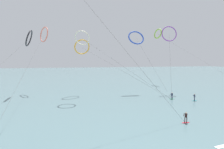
# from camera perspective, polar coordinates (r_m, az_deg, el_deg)

# --- Properties ---
(sea_water) EXTENTS (400.00, 200.00, 0.08)m
(sea_water) POSITION_cam_1_polar(r_m,az_deg,el_deg) (111.76, -9.63, 0.07)
(sea_water) COLOR slate
(sea_water) RESTS_ON ground
(surfer_crimson) EXTENTS (1.40, 0.73, 1.70)m
(surfer_crimson) POSITION_cam_1_polar(r_m,az_deg,el_deg) (28.28, 24.71, -13.88)
(surfer_crimson) COLOR red
(surfer_crimson) RESTS_ON ground
(surfer_emerald) EXTENTS (1.40, 0.73, 1.70)m
(surfer_emerald) POSITION_cam_1_polar(r_m,az_deg,el_deg) (43.10, 20.49, -7.22)
(surfer_emerald) COLOR #199351
(surfer_emerald) RESTS_ON ground
(surfer_teal) EXTENTS (1.40, 0.72, 1.70)m
(surfer_teal) POSITION_cam_1_polar(r_m,az_deg,el_deg) (43.51, 27.20, -7.35)
(surfer_teal) COLOR teal
(surfer_teal) RESTS_ON ground
(kite_amber) EXTENTS (23.80, 13.89, 15.71)m
(kite_amber) POSITION_cam_1_polar(r_m,az_deg,el_deg) (47.78, -10.55, 9.56)
(kite_amber) COLOR orange
(kite_amber) RESTS_ON ground
(kite_lime) EXTENTS (2.58, 51.02, 23.06)m
(kite_lime) POSITION_cam_1_polar(r_m,az_deg,el_deg) (72.52, 15.99, 13.74)
(kite_lime) COLOR #8CC62D
(kite_lime) RESTS_ON ground
(kite_charcoal) EXTENTS (3.92, 38.50, 18.31)m
(kite_charcoal) POSITION_cam_1_polar(r_m,az_deg,el_deg) (52.06, -27.38, 11.34)
(kite_charcoal) COLOR black
(kite_charcoal) RESTS_ON ground
(kite_coral) EXTENTS (3.58, 44.52, 20.11)m
(kite_coral) POSITION_cam_1_polar(r_m,az_deg,el_deg) (55.13, -22.98, 12.93)
(kite_coral) COLOR #EA7260
(kite_coral) RESTS_ON ground
(kite_ivory) EXTENTS (23.73, 7.34, 17.02)m
(kite_ivory) POSITION_cam_1_polar(r_m,az_deg,el_deg) (41.28, -10.48, 12.59)
(kite_ivory) COLOR silver
(kite_ivory) RESTS_ON ground
(kite_violet) EXTENTS (7.52, 11.13, 20.28)m
(kite_violet) POSITION_cam_1_polar(r_m,az_deg,el_deg) (54.09, 19.60, 13.44)
(kite_violet) COLOR purple
(kite_violet) RESTS_ON ground
(kite_cobalt) EXTENTS (7.45, 13.99, 19.02)m
(kite_cobalt) POSITION_cam_1_polar(r_m,az_deg,el_deg) (51.51, 8.54, 12.80)
(kite_cobalt) COLOR #2647B7
(kite_cobalt) RESTS_ON ground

